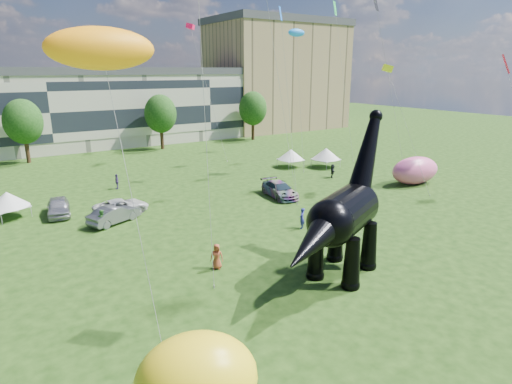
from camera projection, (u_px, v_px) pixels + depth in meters
ground at (375, 300)px, 24.58m from camera, size 220.00×220.00×0.00m
terrace_row at (45, 113)px, 68.48m from camera, size 78.00×11.00×12.00m
apartment_block at (276, 78)px, 94.87m from camera, size 28.00×18.00×22.00m
tree_mid_left at (23, 118)px, 59.06m from camera, size 5.20×5.20×9.44m
tree_mid_right at (160, 111)px, 69.63m from camera, size 5.20×5.20×9.44m
tree_far_right at (253, 106)px, 79.14m from camera, size 5.20×5.20×9.44m
dinosaur_sculpture at (342, 217)px, 26.35m from camera, size 12.47×6.95×10.53m
car_silver at (58, 207)px, 38.68m from camera, size 2.56×4.90×1.59m
car_grey at (114, 214)px, 36.69m from camera, size 4.91×3.38×1.53m
car_white at (121, 206)px, 39.16m from camera, size 5.07×2.61×1.37m
car_dark at (280, 190)px, 44.25m from camera, size 2.87×5.58×1.55m
gazebo_near at (291, 155)px, 57.63m from camera, size 3.51×3.51×2.43m
gazebo_far at (326, 154)px, 57.53m from camera, size 4.12×4.12×2.61m
gazebo_left at (7, 200)px, 37.68m from camera, size 4.50×4.50×2.42m
inflatable_pink at (415, 170)px, 49.11m from camera, size 6.66×3.86×3.17m
inflatable_yellow at (197, 380)px, 15.70m from camera, size 5.47×4.82×3.51m
visitors at (238, 210)px, 37.49m from camera, size 56.70×41.65×1.80m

